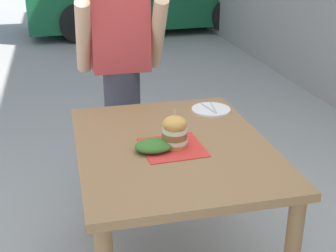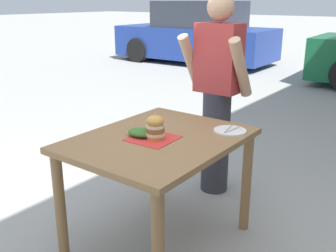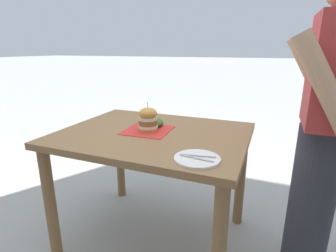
# 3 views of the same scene
# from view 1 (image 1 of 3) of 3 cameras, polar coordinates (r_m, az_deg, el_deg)

# --- Properties ---
(patio_table) EXTENTS (0.91, 1.16, 0.79)m
(patio_table) POSITION_cam_1_polar(r_m,az_deg,el_deg) (2.30, 0.58, -4.89)
(patio_table) COLOR olive
(patio_table) RESTS_ON ground
(serving_paper) EXTENTS (0.30, 0.30, 0.00)m
(serving_paper) POSITION_cam_1_polar(r_m,az_deg,el_deg) (2.20, 0.55, -2.62)
(serving_paper) COLOR red
(serving_paper) RESTS_ON patio_table
(sandwich) EXTENTS (0.12, 0.12, 0.19)m
(sandwich) POSITION_cam_1_polar(r_m,az_deg,el_deg) (2.18, 0.86, -0.66)
(sandwich) COLOR gold
(sandwich) RESTS_ON serving_paper
(pickle_spear) EXTENTS (0.08, 0.07, 0.02)m
(pickle_spear) POSITION_cam_1_polar(r_m,az_deg,el_deg) (2.17, -2.54, -2.68)
(pickle_spear) COLOR #8EA83D
(pickle_spear) RESTS_ON serving_paper
(side_plate_with_forks) EXTENTS (0.22, 0.22, 0.02)m
(side_plate_with_forks) POSITION_cam_1_polar(r_m,az_deg,el_deg) (2.66, 5.26, 2.02)
(side_plate_with_forks) COLOR white
(side_plate_with_forks) RESTS_ON patio_table
(side_salad) EXTENTS (0.18, 0.14, 0.05)m
(side_salad) POSITION_cam_1_polar(r_m,az_deg,el_deg) (2.16, -1.74, -2.42)
(side_salad) COLOR #386B28
(side_salad) RESTS_ON patio_table
(diner_across_table) EXTENTS (0.55, 0.35, 1.69)m
(diner_across_table) POSITION_cam_1_polar(r_m,az_deg,el_deg) (3.06, -5.72, 6.63)
(diner_across_table) COLOR #33333D
(diner_across_table) RESTS_ON ground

